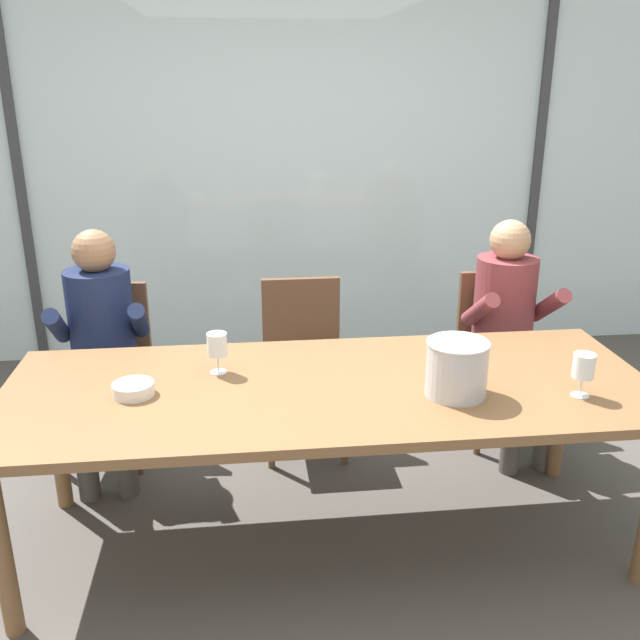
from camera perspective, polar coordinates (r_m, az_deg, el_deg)
The scene contains 15 objects.
ground at distance 4.02m, azimuth -1.07°, elevation -8.98°, with size 14.00×14.00×0.00m, color #4C4742.
window_glass_panel at distance 4.83m, azimuth -2.64°, elevation 12.17°, with size 7.80×0.03×2.60m, color silver.
window_mullion_left at distance 5.01m, azimuth -23.50°, elevation 10.88°, with size 0.06×0.06×2.60m, color #38383D.
window_mullion_right at distance 5.23m, azimuth 17.39°, elevation 11.89°, with size 0.06×0.06×2.60m, color #38383D.
hillside_vineyard at distance 8.40m, azimuth -4.33°, elevation 12.00°, with size 13.80×2.40×1.65m, color #386633.
dining_table at distance 2.82m, azimuth 0.81°, elevation -6.46°, with size 2.60×1.00×0.74m.
chair_near_curtain at distance 3.79m, azimuth -17.11°, elevation -2.89°, with size 0.48×0.48×0.90m.
chair_left_of_center at distance 3.70m, azimuth -1.42°, elevation -2.53°, with size 0.44×0.44×0.90m.
chair_center at distance 3.95m, azimuth 14.52°, elevation -1.68°, with size 0.45×0.45×0.90m.
person_navy_polo at distance 3.57m, azimuth -17.55°, elevation -1.29°, with size 0.49×0.63×1.22m.
person_maroon_top at distance 3.76m, azimuth 15.32°, elevation -0.02°, with size 0.48×0.63×1.22m.
ice_bucket_primary at distance 2.71m, azimuth 11.18°, elevation -3.84°, with size 0.24×0.24×0.22m.
tasting_bowl at distance 2.79m, azimuth -15.09°, elevation -5.51°, with size 0.16×0.16×0.05m, color silver.
wine_glass_by_left_taster at distance 2.83m, azimuth 20.85°, elevation -3.70°, with size 0.08×0.08×0.17m.
wine_glass_near_bucket at distance 2.88m, azimuth -8.46°, elevation -2.15°, with size 0.08×0.08×0.17m.
Camera 1 is at (-0.33, -2.51, 1.91)m, focal length 38.93 mm.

